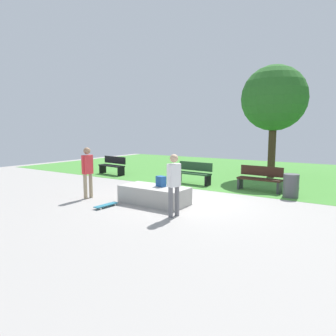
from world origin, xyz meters
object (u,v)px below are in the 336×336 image
object	(u,v)px
backpack_on_ledge	(161,181)
skater_performing_trick	(174,181)
park_bench_center_lawn	(194,172)
concrete_ledge	(154,195)
trash_bin	(291,186)
park_bench_far_left	(260,178)
skateboard_by_ledge	(106,205)
skater_watching	(87,169)
tree_tall_oak	(274,99)
park_bench_near_lamppost	(113,165)

from	to	relation	value
backpack_on_ledge	skater_performing_trick	xyz separation A→B (m)	(1.08, -0.95, 0.26)
park_bench_center_lawn	concrete_ledge	bearing A→B (deg)	-79.84
trash_bin	backpack_on_ledge	bearing A→B (deg)	-134.60
park_bench_center_lawn	park_bench_far_left	world-z (taller)	same
backpack_on_ledge	skateboard_by_ledge	distance (m)	1.77
skater_watching	park_bench_far_left	size ratio (longest dim) A/B	1.04
park_bench_far_left	park_bench_center_lawn	bearing A→B (deg)	-178.92
park_bench_far_left	trash_bin	xyz separation A→B (m)	(1.19, -0.50, -0.09)
skater_performing_trick	skateboard_by_ledge	distance (m)	2.36
backpack_on_ledge	park_bench_far_left	xyz separation A→B (m)	(1.92, 3.66, -0.21)
park_bench_center_lawn	trash_bin	xyz separation A→B (m)	(3.97, -0.44, -0.09)
skater_watching	trash_bin	bearing A→B (deg)	34.92
tree_tall_oak	skater_watching	bearing A→B (deg)	-115.95
concrete_ledge	park_bench_far_left	distance (m)	4.31
skateboard_by_ledge	park_bench_center_lawn	distance (m)	4.88
backpack_on_ledge	trash_bin	size ratio (longest dim) A/B	0.41
skater_watching	tree_tall_oak	size ratio (longest dim) A/B	0.32
skateboard_by_ledge	skater_watching	bearing A→B (deg)	158.81
skateboard_by_ledge	park_bench_near_lamppost	world-z (taller)	park_bench_near_lamppost
skater_watching	backpack_on_ledge	bearing A→B (deg)	16.45
backpack_on_ledge	skater_watching	bearing A→B (deg)	-146.14
skater_watching	skateboard_by_ledge	xyz separation A→B (m)	(1.36, -0.53, -0.92)
backpack_on_ledge	park_bench_far_left	bearing A→B (deg)	79.67
park_bench_center_lawn	skater_performing_trick	bearing A→B (deg)	-67.06
park_bench_far_left	skater_performing_trick	bearing A→B (deg)	-100.42
park_bench_near_lamppost	trash_bin	bearing A→B (deg)	-3.53
skater_performing_trick	park_bench_center_lawn	bearing A→B (deg)	112.94
skater_performing_trick	park_bench_far_left	size ratio (longest dim) A/B	1.01
trash_bin	park_bench_far_left	bearing A→B (deg)	157.43
park_bench_center_lawn	skater_watching	bearing A→B (deg)	-110.19
tree_tall_oak	skateboard_by_ledge	bearing A→B (deg)	-106.45
skateboard_by_ledge	park_bench_far_left	bearing A→B (deg)	58.44
backpack_on_ledge	skater_performing_trick	bearing A→B (deg)	-24.10
backpack_on_ledge	park_bench_near_lamppost	world-z (taller)	park_bench_near_lamppost
concrete_ledge	park_bench_near_lamppost	xyz separation A→B (m)	(-5.43, 3.80, 0.21)
backpack_on_ledge	skateboard_by_ledge	world-z (taller)	backpack_on_ledge
concrete_ledge	backpack_on_ledge	world-z (taller)	backpack_on_ledge
concrete_ledge	park_bench_far_left	bearing A→B (deg)	60.60
concrete_ledge	skater_watching	world-z (taller)	skater_watching
trash_bin	tree_tall_oak	bearing A→B (deg)	113.18
skater_performing_trick	park_bench_near_lamppost	world-z (taller)	skater_performing_trick
concrete_ledge	trash_bin	distance (m)	4.64
concrete_ledge	skater_watching	size ratio (longest dim) A/B	1.25
concrete_ledge	park_bench_far_left	size ratio (longest dim) A/B	1.30
skater_watching	park_bench_center_lawn	distance (m)	4.64
concrete_ledge	tree_tall_oak	xyz separation A→B (m)	(1.59, 7.27, 3.43)
backpack_on_ledge	skater_performing_trick	world-z (taller)	skater_performing_trick
concrete_ledge	skater_watching	xyz separation A→B (m)	(-2.25, -0.63, 0.72)
backpack_on_ledge	concrete_ledge	bearing A→B (deg)	-136.14
park_bench_center_lawn	park_bench_far_left	distance (m)	2.78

